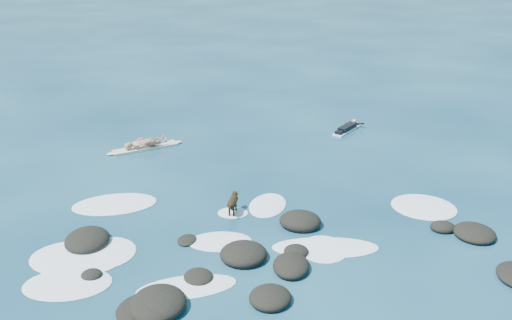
{
  "coord_description": "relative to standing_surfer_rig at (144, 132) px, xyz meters",
  "views": [
    {
      "loc": [
        0.02,
        -16.94,
        9.39
      ],
      "look_at": [
        -1.02,
        4.0,
        0.9
      ],
      "focal_mm": 40.0,
      "sensor_mm": 36.0,
      "label": 1
    }
  ],
  "objects": [
    {
      "name": "dog",
      "position": [
        4.61,
        -6.25,
        -0.32
      ],
      "size": [
        0.37,
        1.16,
        0.74
      ],
      "rotation": [
        0.0,
        0.0,
        1.46
      ],
      "color": "black",
      "rests_on": "ground"
    },
    {
      "name": "standing_surfer_rig",
      "position": [
        0.0,
        0.0,
        0.0
      ],
      "size": [
        3.25,
        2.14,
        2.05
      ],
      "rotation": [
        0.0,
        0.0,
        0.54
      ],
      "color": "beige",
      "rests_on": "ground"
    },
    {
      "name": "paddling_surfer_rig",
      "position": [
        9.56,
        3.03,
        -0.66
      ],
      "size": [
        1.71,
        2.21,
        0.42
      ],
      "rotation": [
        0.0,
        0.0,
        0.99
      ],
      "color": "white",
      "rests_on": "ground"
    },
    {
      "name": "ground",
      "position": [
        6.3,
        -7.34,
        -0.81
      ],
      "size": [
        160.0,
        160.0,
        0.0
      ],
      "primitive_type": "plane",
      "color": "#0A2642",
      "rests_on": "ground"
    },
    {
      "name": "reef_rocks",
      "position": [
        5.45,
        -9.69,
        -0.68
      ],
      "size": [
        14.66,
        6.58,
        0.63
      ],
      "color": "black",
      "rests_on": "ground"
    },
    {
      "name": "breaking_foam",
      "position": [
        3.9,
        -8.11,
        -0.8
      ],
      "size": [
        14.54,
        7.87,
        0.12
      ],
      "color": "white",
      "rests_on": "ground"
    }
  ]
}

